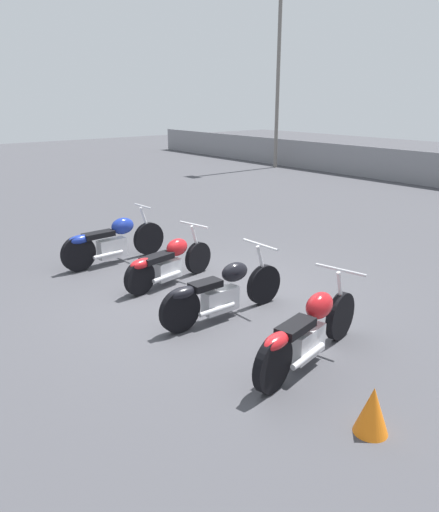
% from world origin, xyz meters
% --- Properties ---
extents(ground_plane, '(60.00, 60.00, 0.00)m').
position_xyz_m(ground_plane, '(0.00, 0.00, 0.00)').
color(ground_plane, '#424247').
extents(light_pole_left, '(0.70, 0.35, 9.06)m').
position_xyz_m(light_pole_left, '(-10.23, 11.71, 5.23)').
color(light_pole_left, slate).
rests_on(light_pole_left, ground_plane).
extents(motorcycle_slot_0, '(0.56, 2.20, 1.03)m').
position_xyz_m(motorcycle_slot_0, '(-2.53, -0.42, 0.44)').
color(motorcycle_slot_0, black).
rests_on(motorcycle_slot_0, ground_plane).
extents(motorcycle_slot_1, '(0.69, 1.94, 0.94)m').
position_xyz_m(motorcycle_slot_1, '(-0.90, -0.23, 0.39)').
color(motorcycle_slot_1, black).
rests_on(motorcycle_slot_1, ground_plane).
extents(motorcycle_slot_2, '(0.73, 2.19, 0.99)m').
position_xyz_m(motorcycle_slot_2, '(0.73, -0.39, 0.40)').
color(motorcycle_slot_2, black).
rests_on(motorcycle_slot_2, ground_plane).
extents(motorcycle_slot_3, '(0.78, 2.22, 1.01)m').
position_xyz_m(motorcycle_slot_3, '(2.39, -0.42, 0.43)').
color(motorcycle_slot_3, black).
rests_on(motorcycle_slot_3, ground_plane).
extents(traffic_cone_near, '(0.34, 0.34, 0.49)m').
position_xyz_m(traffic_cone_near, '(3.65, -0.93, 0.24)').
color(traffic_cone_near, orange).
rests_on(traffic_cone_near, ground_plane).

